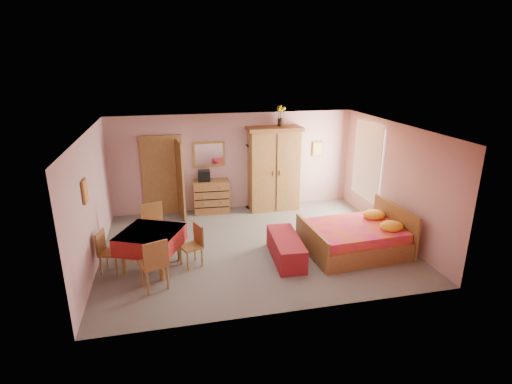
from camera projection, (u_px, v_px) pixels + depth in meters
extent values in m
plane|color=slate|center=(255.00, 246.00, 8.83)|extent=(6.50, 6.50, 0.00)
plane|color=brown|center=(254.00, 129.00, 8.01)|extent=(6.50, 6.50, 0.00)
cube|color=tan|center=(235.00, 162.00, 10.73)|extent=(6.50, 0.10, 2.60)
cube|color=tan|center=(290.00, 240.00, 6.11)|extent=(6.50, 0.10, 2.60)
cube|color=tan|center=(91.00, 201.00, 7.75)|extent=(0.10, 5.00, 2.60)
cube|color=tan|center=(393.00, 180.00, 9.09)|extent=(0.10, 5.00, 2.60)
cube|color=#9E6B35|center=(163.00, 176.00, 10.40)|extent=(1.06, 0.12, 2.15)
cube|color=white|center=(367.00, 161.00, 10.15)|extent=(0.08, 1.40, 1.95)
cube|color=orange|center=(85.00, 191.00, 7.07)|extent=(0.04, 0.32, 0.42)
cube|color=#D8BF59|center=(318.00, 149.00, 11.11)|extent=(0.30, 0.04, 0.40)
cube|color=brown|center=(212.00, 196.00, 10.65)|extent=(0.96, 0.52, 0.88)
cube|color=silver|center=(209.00, 154.00, 10.50)|extent=(0.85, 0.08, 0.67)
cube|color=black|center=(204.00, 176.00, 10.43)|extent=(0.32, 0.24, 0.29)
cube|color=black|center=(250.00, 177.00, 10.83)|extent=(0.25, 0.25, 1.77)
cube|color=#9E6D35|center=(274.00, 169.00, 10.71)|extent=(1.44, 0.75, 2.26)
cube|color=yellow|center=(281.00, 115.00, 10.41)|extent=(0.24, 0.24, 0.54)
cube|color=#C11261|center=(354.00, 231.00, 8.44)|extent=(2.14, 1.73, 0.95)
cube|color=maroon|center=(286.00, 248.00, 8.18)|extent=(0.62, 1.48, 0.48)
cube|color=maroon|center=(152.00, 250.00, 7.77)|extent=(1.43, 1.43, 0.79)
cube|color=#A16B36|center=(153.00, 263.00, 7.08)|extent=(0.57, 0.57, 0.98)
cube|color=#A26536|center=(156.00, 228.00, 8.46)|extent=(0.58, 0.58, 1.02)
cube|color=#A36B37|center=(110.00, 252.00, 7.65)|extent=(0.46, 0.46, 0.83)
cube|color=#AB7B3A|center=(191.00, 246.00, 7.87)|extent=(0.50, 0.50, 0.84)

